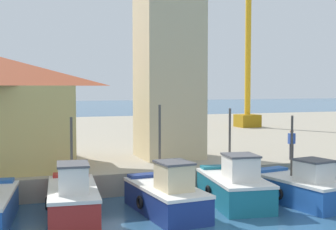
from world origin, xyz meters
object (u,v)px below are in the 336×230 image
fishing_boat_mid_left (73,198)px  fishing_boat_center (166,195)px  clock_tower (169,5)px  fishing_boat_mid_right (234,186)px  dock_worker_near_tower (292,144)px  fishing_boat_right_inner (301,187)px  port_crane_far (247,46)px

fishing_boat_mid_left → fishing_boat_center: (3.50, -0.60, -0.03)m
fishing_boat_mid_left → clock_tower: clock_tower is taller
fishing_boat_mid_right → dock_worker_near_tower: bearing=35.6°
fishing_boat_center → fishing_boat_mid_right: (3.20, 0.48, 0.03)m
fishing_boat_right_inner → port_crane_far: bearing=66.3°
clock_tower → dock_worker_near_tower: clock_tower is taller
fishing_boat_right_inner → clock_tower: 12.06m
fishing_boat_right_inner → dock_worker_near_tower: fishing_boat_right_inner is taller
fishing_boat_right_inner → clock_tower: (-3.18, 7.73, 8.69)m
fishing_boat_mid_right → port_crane_far: 27.63m
fishing_boat_right_inner → dock_worker_near_tower: 5.58m
fishing_boat_right_inner → clock_tower: clock_tower is taller
fishing_boat_right_inner → clock_tower: bearing=112.4°
port_crane_far → fishing_boat_mid_right: bearing=-119.9°
fishing_boat_mid_right → fishing_boat_right_inner: 2.84m
clock_tower → port_crane_far: bearing=49.6°
fishing_boat_right_inner → dock_worker_near_tower: size_ratio=2.82×
port_crane_far → dock_worker_near_tower: 21.68m
fishing_boat_mid_left → fishing_boat_mid_right: 6.70m
dock_worker_near_tower → clock_tower: bearing=153.1°
fishing_boat_mid_right → dock_worker_near_tower: 6.77m
fishing_boat_mid_right → fishing_boat_center: bearing=-171.4°
fishing_boat_center → fishing_boat_mid_right: fishing_boat_center is taller
fishing_boat_mid_left → dock_worker_near_tower: size_ratio=3.05×
dock_worker_near_tower → fishing_boat_mid_right: bearing=-144.4°
clock_tower → fishing_boat_center: bearing=-110.2°
clock_tower → fishing_boat_mid_right: bearing=-86.1°
fishing_boat_mid_right → clock_tower: clock_tower is taller
fishing_boat_mid_left → fishing_boat_right_inner: (9.41, -0.95, -0.07)m
fishing_boat_mid_left → port_crane_far: size_ratio=0.23×
fishing_boat_center → dock_worker_near_tower: size_ratio=2.89×
fishing_boat_center → fishing_boat_mid_left: bearing=170.3°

